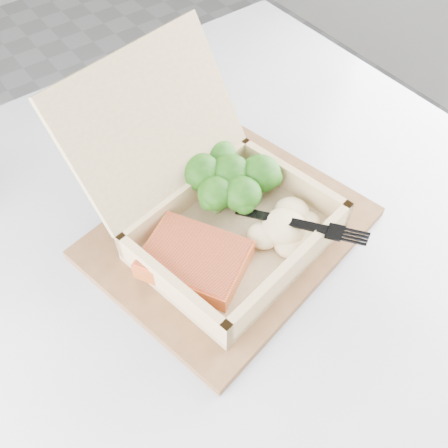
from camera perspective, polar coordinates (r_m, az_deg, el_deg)
cafe_table at (r=0.77m, az=-0.32°, el=-12.34°), size 0.88×0.88×0.76m
serving_tray at (r=0.61m, az=0.60°, el=-0.99°), size 0.35×0.31×0.01m
takeout_container at (r=0.58m, az=-1.71°, el=2.94°), size 0.26×0.29×0.19m
salmon_fillet at (r=0.55m, az=-3.36°, el=-4.04°), size 0.13×0.14×0.02m
broccoli_pile at (r=0.62m, az=0.72°, el=5.23°), size 0.13×0.13×0.05m
mashed_potatoes at (r=0.58m, az=6.86°, el=-0.33°), size 0.08×0.07×0.03m
plastic_fork at (r=0.58m, az=4.61°, el=1.15°), size 0.09×0.15×0.02m
receipt at (r=0.71m, az=-5.60°, el=7.61°), size 0.09×0.15×0.00m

